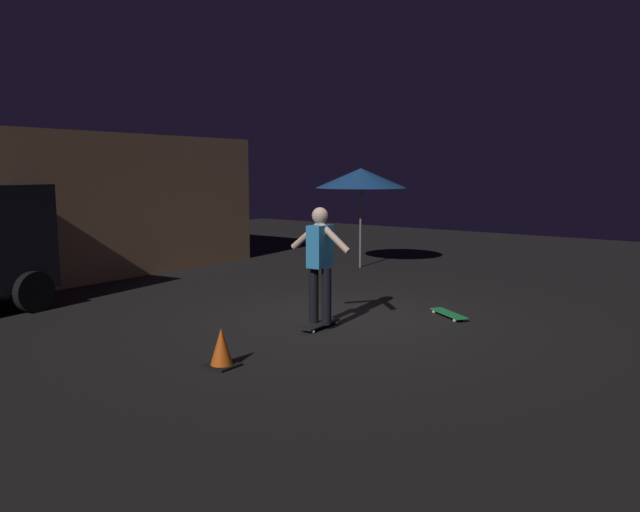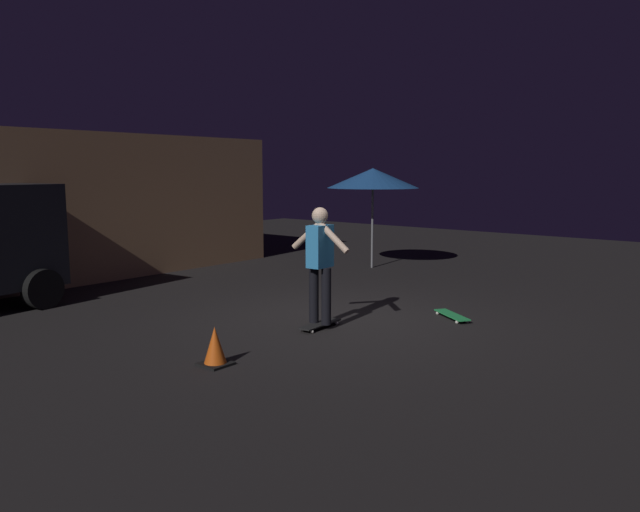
# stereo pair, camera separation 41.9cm
# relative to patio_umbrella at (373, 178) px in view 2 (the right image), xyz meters

# --- Properties ---
(ground_plane) EXTENTS (28.00, 28.00, 0.00)m
(ground_plane) POSITION_rel_patio_umbrella_xyz_m (-4.45, -2.45, -2.07)
(ground_plane) COLOR black
(low_building) EXTENTS (9.11, 4.18, 3.01)m
(low_building) POSITION_rel_patio_umbrella_xyz_m (-4.98, 5.20, -0.57)
(low_building) COLOR #AD7F56
(low_building) RESTS_ON ground_plane
(patio_umbrella) EXTENTS (2.10, 2.10, 2.30)m
(patio_umbrella) POSITION_rel_patio_umbrella_xyz_m (0.00, 0.00, 0.00)
(patio_umbrella) COLOR slate
(patio_umbrella) RESTS_ON ground_plane
(skateboard_ridden) EXTENTS (0.79, 0.25, 0.07)m
(skateboard_ridden) POSITION_rel_patio_umbrella_xyz_m (-5.03, -2.54, -2.02)
(skateboard_ridden) COLOR black
(skateboard_ridden) RESTS_ON ground_plane
(skateboard_spare) EXTENTS (0.60, 0.76, 0.07)m
(skateboard_spare) POSITION_rel_patio_umbrella_xyz_m (-3.32, -3.75, -2.02)
(skateboard_spare) COLOR green
(skateboard_spare) RESTS_ON ground_plane
(skater) EXTENTS (0.39, 0.98, 1.67)m
(skater) POSITION_rel_patio_umbrella_xyz_m (-5.03, -2.54, -1.04)
(skater) COLOR black
(skater) RESTS_ON skateboard_ridden
(traffic_cone) EXTENTS (0.34, 0.34, 0.46)m
(traffic_cone) POSITION_rel_patio_umbrella_xyz_m (-7.11, -2.66, -1.86)
(traffic_cone) COLOR black
(traffic_cone) RESTS_ON ground_plane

